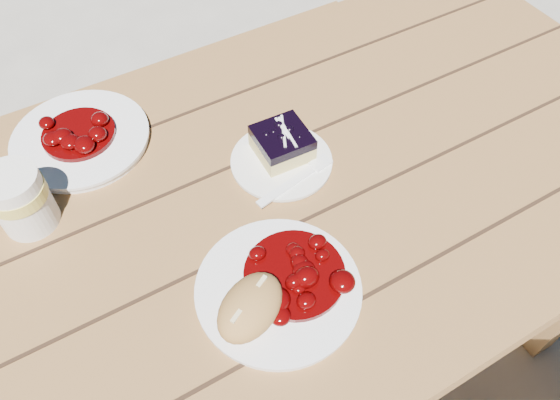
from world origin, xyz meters
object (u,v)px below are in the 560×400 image
second_cup (21,200)px  dessert_plate (281,162)px  blueberry_cake (282,143)px  second_plate (81,139)px  bread_roll (250,307)px  picnic_table (163,296)px  main_plate (278,290)px

second_cup → dessert_plate: bearing=-13.3°
blueberry_cake → second_plate: blueberry_cake is taller
dessert_plate → blueberry_cake: size_ratio=1.86×
bread_roll → second_cup: (-0.22, 0.33, 0.01)m
second_cup → picnic_table: bearing=-45.5°
bread_roll → second_cup: 0.40m
bread_roll → blueberry_cake: (0.19, 0.25, -0.01)m
dessert_plate → blueberry_cake: (0.01, 0.01, 0.03)m
picnic_table → blueberry_cake: blueberry_cake is taller
blueberry_cake → main_plate: bearing=-118.7°
picnic_table → main_plate: 0.28m
picnic_table → second_cup: second_cup is taller
main_plate → second_cup: bearing=131.6°
second_cup → main_plate: bearing=-48.4°
main_plate → dessert_plate: 0.25m
bread_roll → second_plate: bearing=102.2°
blueberry_cake → second_plate: 0.36m
main_plate → picnic_table: bearing=129.1°
main_plate → bread_roll: (-0.05, -0.02, 0.04)m
bread_roll → blueberry_cake: bread_roll is taller
main_plate → dessert_plate: main_plate is taller
main_plate → bread_roll: bread_roll is taller
main_plate → blueberry_cake: size_ratio=2.57×
bread_roll → dessert_plate: size_ratio=0.66×
picnic_table → dessert_plate: bearing=8.9°
picnic_table → main_plate: size_ratio=8.54×
main_plate → blueberry_cake: bearing=58.6°
picnic_table → bread_roll: size_ratio=17.81×
dessert_plate → bread_roll: bearing=-128.3°
blueberry_cake → second_cup: size_ratio=0.84×
second_plate → second_cup: size_ratio=2.19×
picnic_table → dessert_plate: 0.32m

